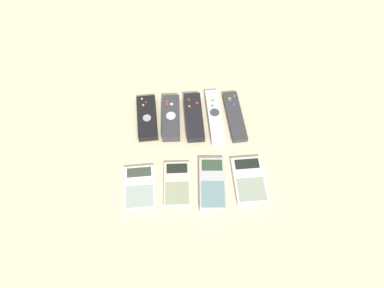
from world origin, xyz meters
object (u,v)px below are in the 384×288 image
remote_1 (171,118)px  remote_2 (194,117)px  remote_0 (147,118)px  remote_3 (215,117)px  remote_4 (235,116)px  calculator_1 (177,184)px  calculator_3 (249,180)px  calculator_2 (212,183)px  calculator_0 (140,187)px

remote_1 → remote_2: 0.07m
remote_0 → remote_3: (0.21, -0.01, -0.00)m
remote_2 → remote_4: remote_2 is taller
remote_1 → calculator_1: size_ratio=1.18×
remote_3 → calculator_3: remote_3 is taller
remote_2 → calculator_1: 0.23m
remote_0 → calculator_2: bearing=-55.3°
remote_3 → remote_4: bearing=-3.1°
remote_3 → calculator_0: remote_3 is taller
remote_1 → calculator_2: size_ratio=1.00×
remote_0 → calculator_2: remote_0 is taller
remote_4 → calculator_0: 0.37m
remote_0 → remote_3: 0.21m
remote_1 → calculator_2: (0.11, -0.23, -0.00)m
remote_0 → calculator_0: bearing=-98.1°
calculator_2 → calculator_3: bearing=6.2°
remote_2 → remote_3: bearing=-1.2°
remote_1 → remote_4: bearing=0.8°
remote_1 → calculator_3: bearing=-44.9°
remote_0 → remote_3: size_ratio=0.81×
remote_4 → remote_0: bearing=174.2°
calculator_3 → remote_0: bearing=139.9°
remote_1 → remote_4: size_ratio=0.86×
calculator_0 → calculator_1: same height
remote_3 → calculator_3: bearing=-72.5°
remote_0 → remote_4: size_ratio=0.87×
remote_1 → calculator_0: remote_1 is taller
calculator_3 → remote_2: bearing=121.1°
remote_0 → calculator_0: remote_0 is taller
remote_2 → remote_3: size_ratio=0.85×
remote_2 → calculator_1: (-0.06, -0.22, -0.01)m
calculator_3 → calculator_0: bearing=179.2°
remote_4 → calculator_1: size_ratio=1.37×
remote_3 → calculator_2: (-0.03, -0.23, -0.00)m
remote_0 → remote_2: (0.14, -0.01, 0.00)m
calculator_1 → calculator_3: bearing=1.2°
remote_3 → calculator_0: 0.32m
remote_2 → calculator_0: remote_2 is taller
remote_3 → calculator_1: size_ratio=1.48×
calculator_3 → calculator_1: bearing=178.2°
remote_3 → calculator_1: 0.25m
remote_0 → remote_2: remote_2 is taller
calculator_3 → remote_4: bearing=92.5°
calculator_0 → calculator_2: calculator_2 is taller
remote_4 → remote_3: bearing=174.5°
remote_0 → calculator_2: size_ratio=1.02×
calculator_1 → calculator_2: calculator_2 is taller
remote_1 → calculator_0: 0.24m
calculator_2 → calculator_3: (0.10, 0.01, -0.00)m
remote_1 → remote_3: 0.13m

